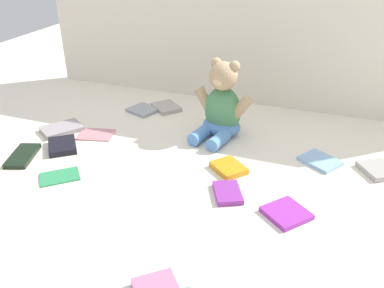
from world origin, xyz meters
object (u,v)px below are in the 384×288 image
object	(u,v)px
book_case_2	(228,193)
book_case_11	(229,168)
teddy_bear	(222,108)
book_case_6	(96,134)
book_case_4	(286,213)
book_case_12	(62,146)
book_case_9	(23,156)
book_case_10	(166,107)
book_case_5	(143,110)
book_case_13	(62,129)
book_case_3	(60,176)
book_case_7	(320,161)
book_case_8	(378,170)

from	to	relation	value
book_case_2	book_case_11	distance (m)	0.12
teddy_bear	book_case_6	bearing A→B (deg)	-147.05
teddy_bear	book_case_11	distance (m)	0.25
book_case_4	book_case_12	bearing A→B (deg)	122.01
book_case_6	book_case_11	world-z (taller)	book_case_11
teddy_bear	book_case_9	world-z (taller)	teddy_bear
book_case_9	book_case_2	bearing A→B (deg)	-16.55
book_case_4	book_case_10	xyz separation A→B (m)	(-0.54, 0.50, 0.00)
teddy_bear	book_case_5	xyz separation A→B (m)	(-0.33, 0.08, -0.09)
book_case_6	book_case_13	bearing A→B (deg)	81.24
book_case_2	book_case_3	world-z (taller)	book_case_2
book_case_6	book_case_3	bearing A→B (deg)	175.45
book_case_7	book_case_8	xyz separation A→B (m)	(0.16, 0.00, 0.00)
book_case_2	book_case_4	bearing A→B (deg)	142.22
book_case_11	book_case_9	bearing A→B (deg)	143.51
book_case_4	book_case_8	world-z (taller)	book_case_8
teddy_bear	book_case_8	world-z (taller)	teddy_bear
book_case_3	teddy_bear	bearing A→B (deg)	98.84
book_case_5	book_case_6	xyz separation A→B (m)	(-0.06, -0.23, -0.00)
book_case_12	book_case_7	bearing A→B (deg)	155.47
teddy_bear	book_case_10	size ratio (longest dim) A/B	2.42
book_case_3	book_case_9	xyz separation A→B (m)	(-0.17, 0.05, 0.00)
book_case_11	book_case_13	xyz separation A→B (m)	(-0.61, 0.05, -0.00)
book_case_7	book_case_9	xyz separation A→B (m)	(-0.86, -0.28, 0.00)
book_case_7	book_case_11	bearing A→B (deg)	151.38
book_case_4	book_case_8	bearing A→B (deg)	2.74
book_case_7	book_case_6	bearing A→B (deg)	128.08
book_case_2	book_case_12	bearing A→B (deg)	-32.40
book_case_11	book_case_13	size ratio (longest dim) A/B	0.73
book_case_3	book_case_7	bearing A→B (deg)	75.04
book_case_3	book_case_8	bearing A→B (deg)	70.62
book_case_11	book_case_13	world-z (taller)	book_case_11
book_case_6	book_case_11	distance (m)	0.49
book_case_9	book_case_10	size ratio (longest dim) A/B	1.30
teddy_bear	book_case_11	xyz separation A→B (m)	(0.09, -0.22, -0.09)
book_case_5	book_case_4	bearing A→B (deg)	163.88
book_case_2	teddy_bear	bearing A→B (deg)	-96.48
book_case_12	book_case_13	world-z (taller)	book_case_12
book_case_4	book_case_13	xyz separation A→B (m)	(-0.80, 0.20, 0.00)
book_case_2	book_case_5	distance (m)	0.61
book_case_11	book_case_2	bearing A→B (deg)	-125.64
teddy_bear	book_case_5	size ratio (longest dim) A/B	2.58
book_case_2	book_case_10	xyz separation A→B (m)	(-0.38, 0.47, 0.00)
book_case_6	book_case_10	bearing A→B (deg)	-39.84
book_case_5	book_case_6	world-z (taller)	book_case_5
book_case_3	book_case_11	world-z (taller)	book_case_11
book_case_5	book_case_8	distance (m)	0.84
book_case_2	book_case_12	size ratio (longest dim) A/B	0.89
book_case_4	book_case_7	world-z (taller)	book_case_4
book_case_5	book_case_11	distance (m)	0.52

